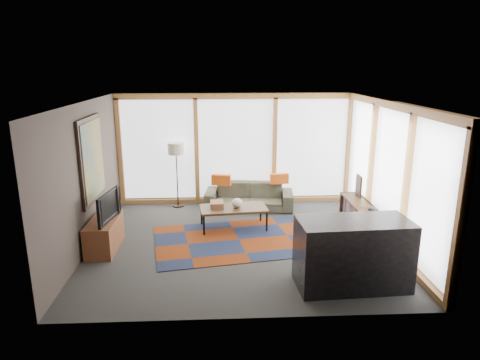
{
  "coord_description": "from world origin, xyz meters",
  "views": [
    {
      "loc": [
        -0.39,
        -7.43,
        3.22
      ],
      "look_at": [
        0.0,
        0.4,
        1.1
      ],
      "focal_mm": 32.0,
      "sensor_mm": 36.0,
      "label": 1
    }
  ],
  "objects_px": {
    "bookshelf": "(365,221)",
    "coffee_table": "(233,218)",
    "floor_lamp": "(177,175)",
    "television": "(104,206)",
    "tv_console": "(104,234)",
    "sofa": "(249,196)",
    "bar_counter": "(353,254)"
  },
  "relations": [
    {
      "from": "sofa",
      "to": "coffee_table",
      "type": "relative_size",
      "value": 1.51
    },
    {
      "from": "floor_lamp",
      "to": "tv_console",
      "type": "relative_size",
      "value": 1.36
    },
    {
      "from": "coffee_table",
      "to": "television",
      "type": "height_order",
      "value": "television"
    },
    {
      "from": "television",
      "to": "tv_console",
      "type": "bearing_deg",
      "value": 58.96
    },
    {
      "from": "bookshelf",
      "to": "tv_console",
      "type": "height_order",
      "value": "tv_console"
    },
    {
      "from": "floor_lamp",
      "to": "bookshelf",
      "type": "xyz_separation_m",
      "value": [
        3.8,
        -1.92,
        -0.49
      ]
    },
    {
      "from": "bookshelf",
      "to": "coffee_table",
      "type": "bearing_deg",
      "value": 169.72
    },
    {
      "from": "coffee_table",
      "to": "bookshelf",
      "type": "bearing_deg",
      "value": -10.28
    },
    {
      "from": "television",
      "to": "bar_counter",
      "type": "height_order",
      "value": "television"
    },
    {
      "from": "bookshelf",
      "to": "bar_counter",
      "type": "relative_size",
      "value": 1.33
    },
    {
      "from": "floor_lamp",
      "to": "television",
      "type": "bearing_deg",
      "value": -113.74
    },
    {
      "from": "coffee_table",
      "to": "bookshelf",
      "type": "xyz_separation_m",
      "value": [
        2.55,
        -0.46,
        0.05
      ]
    },
    {
      "from": "bookshelf",
      "to": "television",
      "type": "distance_m",
      "value": 4.91
    },
    {
      "from": "floor_lamp",
      "to": "television",
      "type": "xyz_separation_m",
      "value": [
        -1.05,
        -2.39,
        0.06
      ]
    },
    {
      "from": "tv_console",
      "to": "bar_counter",
      "type": "distance_m",
      "value": 4.32
    },
    {
      "from": "floor_lamp",
      "to": "coffee_table",
      "type": "relative_size",
      "value": 1.14
    },
    {
      "from": "bookshelf",
      "to": "television",
      "type": "relative_size",
      "value": 2.38
    },
    {
      "from": "sofa",
      "to": "bookshelf",
      "type": "bearing_deg",
      "value": -31.73
    },
    {
      "from": "sofa",
      "to": "television",
      "type": "height_order",
      "value": "television"
    },
    {
      "from": "coffee_table",
      "to": "television",
      "type": "distance_m",
      "value": 2.56
    },
    {
      "from": "bookshelf",
      "to": "sofa",
      "type": "bearing_deg",
      "value": 141.84
    },
    {
      "from": "tv_console",
      "to": "coffee_table",
      "type": "bearing_deg",
      "value": 20.84
    },
    {
      "from": "floor_lamp",
      "to": "tv_console",
      "type": "xyz_separation_m",
      "value": [
        -1.1,
        -2.35,
        -0.48
      ]
    },
    {
      "from": "coffee_table",
      "to": "television",
      "type": "relative_size",
      "value": 1.45
    },
    {
      "from": "sofa",
      "to": "bar_counter",
      "type": "distance_m",
      "value": 3.88
    },
    {
      "from": "sofa",
      "to": "coffee_table",
      "type": "bearing_deg",
      "value": -101.77
    },
    {
      "from": "floor_lamp",
      "to": "bookshelf",
      "type": "relative_size",
      "value": 0.7
    },
    {
      "from": "bookshelf",
      "to": "bar_counter",
      "type": "xyz_separation_m",
      "value": [
        -0.86,
        -1.97,
        0.25
      ]
    },
    {
      "from": "coffee_table",
      "to": "bar_counter",
      "type": "distance_m",
      "value": 2.97
    },
    {
      "from": "sofa",
      "to": "tv_console",
      "type": "distance_m",
      "value": 3.48
    },
    {
      "from": "floor_lamp",
      "to": "television",
      "type": "relative_size",
      "value": 1.66
    },
    {
      "from": "coffee_table",
      "to": "bar_counter",
      "type": "relative_size",
      "value": 0.81
    }
  ]
}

